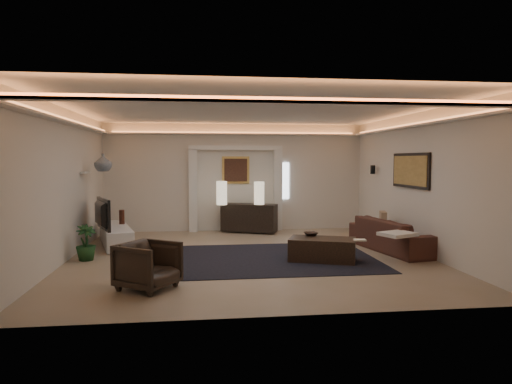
{
  "coord_description": "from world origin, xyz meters",
  "views": [
    {
      "loc": [
        -0.99,
        -8.94,
        1.92
      ],
      "look_at": [
        0.2,
        0.6,
        1.25
      ],
      "focal_mm": 32.14,
      "sensor_mm": 36.0,
      "label": 1
    }
  ],
  "objects": [
    {
      "name": "figurine",
      "position": [
        -2.78,
        1.97,
        0.64
      ],
      "size": [
        0.14,
        0.14,
        0.33
      ],
      "primitive_type": "cylinder",
      "rotation": [
        0.0,
        0.0,
        -0.15
      ],
      "color": "#462318",
      "rests_on": "media_ledge"
    },
    {
      "name": "ceiling",
      "position": [
        0.0,
        0.0,
        2.9
      ],
      "size": [
        7.0,
        7.0,
        0.0
      ],
      "primitive_type": "plane",
      "rotation": [
        3.14,
        0.0,
        0.0
      ],
      "color": "white",
      "rests_on": "ground"
    },
    {
      "name": "sofa",
      "position": [
        3.12,
        0.27,
        0.33
      ],
      "size": [
        2.42,
        1.29,
        0.67
      ],
      "primitive_type": "imported",
      "rotation": [
        0.0,
        0.0,
        1.75
      ],
      "color": "#3B2214",
      "rests_on": "ground"
    },
    {
      "name": "media_ledge",
      "position": [
        -2.87,
        1.64,
        0.23
      ],
      "size": [
        1.11,
        2.27,
        0.41
      ],
      "primitive_type": "cube",
      "rotation": [
        0.0,
        0.0,
        0.27
      ],
      "color": "silver",
      "rests_on": "ground"
    },
    {
      "name": "tv",
      "position": [
        -3.15,
        1.15,
        0.78
      ],
      "size": [
        1.13,
        0.58,
        0.67
      ],
      "primitive_type": "imported",
      "rotation": [
        0.0,
        0.0,
        1.96
      ],
      "color": "black",
      "rests_on": "media_ledge"
    },
    {
      "name": "cove_soffit",
      "position": [
        0.0,
        0.0,
        2.62
      ],
      "size": [
        7.0,
        7.0,
        0.04
      ],
      "primitive_type": "cube",
      "color": "silver",
      "rests_on": "ceiling"
    },
    {
      "name": "alcove_header",
      "position": [
        0.0,
        3.4,
        2.25
      ],
      "size": [
        2.52,
        0.2,
        0.12
      ],
      "primitive_type": "cube",
      "color": "silver",
      "rests_on": "wall_back"
    },
    {
      "name": "area_rug",
      "position": [
        0.4,
        -0.2,
        0.01
      ],
      "size": [
        4.0,
        3.0,
        0.01
      ],
      "primitive_type": "cube",
      "color": "black",
      "rests_on": "ground"
    },
    {
      "name": "floor",
      "position": [
        0.0,
        0.0,
        0.0
      ],
      "size": [
        7.0,
        7.0,
        0.0
      ],
      "primitive_type": "plane",
      "color": "gray",
      "rests_on": "ground"
    },
    {
      "name": "pilaster_left",
      "position": [
        -1.15,
        3.4,
        1.1
      ],
      "size": [
        0.22,
        0.2,
        2.2
      ],
      "primitive_type": "cube",
      "color": "silver",
      "rests_on": "ground"
    },
    {
      "name": "bowl",
      "position": [
        1.19,
        -0.2,
        0.44
      ],
      "size": [
        0.31,
        0.31,
        0.07
      ],
      "primitive_type": "imported",
      "rotation": [
        0.0,
        0.0,
        0.17
      ],
      "color": "#2D2019",
      "rests_on": "coffee_table"
    },
    {
      "name": "console",
      "position": [
        0.32,
        3.04,
        0.4
      ],
      "size": [
        1.51,
        1.0,
        0.73
      ],
      "primitive_type": "cube",
      "rotation": [
        0.0,
        0.0,
        -0.41
      ],
      "color": "black",
      "rests_on": "ground"
    },
    {
      "name": "wall_right",
      "position": [
        3.5,
        0.0,
        1.45
      ],
      "size": [
        0.0,
        7.0,
        7.0
      ],
      "primitive_type": "plane",
      "rotation": [
        1.57,
        0.0,
        -1.57
      ],
      "color": "beige",
      "rests_on": "ground"
    },
    {
      "name": "magazine",
      "position": [
        1.95,
        -0.87,
        0.42
      ],
      "size": [
        0.24,
        0.19,
        0.03
      ],
      "primitive_type": "cube",
      "rotation": [
        0.0,
        0.0,
        -0.14
      ],
      "color": "white",
      "rests_on": "coffee_table"
    },
    {
      "name": "wall_left",
      "position": [
        -3.5,
        0.0,
        1.45
      ],
      "size": [
        0.0,
        7.0,
        7.0
      ],
      "primitive_type": "plane",
      "rotation": [
        1.57,
        0.0,
        1.57
      ],
      "color": "beige",
      "rests_on": "ground"
    },
    {
      "name": "throw_pillow",
      "position": [
        3.15,
        0.94,
        0.55
      ],
      "size": [
        0.23,
        0.43,
        0.41
      ],
      "primitive_type": "cube",
      "rotation": [
        0.0,
        0.0,
        -0.27
      ],
      "color": "tan",
      "rests_on": "sofa"
    },
    {
      "name": "wall_sconce",
      "position": [
        3.38,
        2.2,
        1.68
      ],
      "size": [
        0.12,
        0.12,
        0.22
      ],
      "primitive_type": "cylinder",
      "color": "black",
      "rests_on": "wall_right"
    },
    {
      "name": "coffee_table",
      "position": [
        1.34,
        -0.53,
        0.2
      ],
      "size": [
        1.39,
        1.06,
        0.46
      ],
      "primitive_type": "cube",
      "rotation": [
        0.0,
        0.0,
        -0.35
      ],
      "color": "black",
      "rests_on": "ground"
    },
    {
      "name": "armchair",
      "position": [
        -1.75,
        -2.07,
        0.35
      ],
      "size": [
        1.06,
        1.06,
        0.71
      ],
      "primitive_type": "imported",
      "rotation": [
        0.0,
        0.0,
        0.98
      ],
      "color": "#322A20",
      "rests_on": "ground"
    },
    {
      "name": "art_panel_frame",
      "position": [
        3.47,
        0.3,
        1.7
      ],
      "size": [
        0.04,
        1.64,
        0.74
      ],
      "primitive_type": "cube",
      "color": "black",
      "rests_on": "wall_right"
    },
    {
      "name": "lamp_left",
      "position": [
        -0.41,
        2.91,
        1.09
      ],
      "size": [
        0.29,
        0.29,
        0.61
      ],
      "primitive_type": "cylinder",
      "rotation": [
        0.0,
        0.0,
        -0.05
      ],
      "color": "beige",
      "rests_on": "console"
    },
    {
      "name": "throw_blanket",
      "position": [
        2.66,
        -0.91,
        0.55
      ],
      "size": [
        0.74,
        0.68,
        0.07
      ],
      "primitive_type": "cube",
      "rotation": [
        0.0,
        0.0,
        0.4
      ],
      "color": "#F9E1C1",
      "rests_on": "sofa"
    },
    {
      "name": "lamp_right",
      "position": [
        0.57,
        2.87,
        1.09
      ],
      "size": [
        0.33,
        0.33,
        0.59
      ],
      "primitive_type": "cylinder",
      "rotation": [
        0.0,
        0.0,
        -0.27
      ],
      "color": "beige",
      "rests_on": "console"
    },
    {
      "name": "ginger_jar",
      "position": [
        -3.1,
        1.56,
        1.87
      ],
      "size": [
        0.49,
        0.49,
        0.4
      ],
      "primitive_type": "imported",
      "rotation": [
        0.0,
        0.0,
        -0.35
      ],
      "color": "slate",
      "rests_on": "wall_niche"
    },
    {
      "name": "daylight_slit",
      "position": [
        1.35,
        3.48,
        1.35
      ],
      "size": [
        0.25,
        0.03,
        1.0
      ],
      "primitive_type": "cube",
      "color": "white",
      "rests_on": "wall_back"
    },
    {
      "name": "painting_canvas",
      "position": [
        0.0,
        3.44,
        1.65
      ],
      "size": [
        0.62,
        0.02,
        0.62
      ],
      "primitive_type": "cube",
      "color": "#4C2D1E",
      "rests_on": "wall_back"
    },
    {
      "name": "wall_front",
      "position": [
        0.0,
        -3.5,
        1.45
      ],
      "size": [
        7.0,
        0.0,
        7.0
      ],
      "primitive_type": "plane",
      "rotation": [
        -1.57,
        0.0,
        0.0
      ],
      "color": "beige",
      "rests_on": "ground"
    },
    {
      "name": "wall_back",
      "position": [
        0.0,
        3.5,
        1.45
      ],
      "size": [
        7.0,
        0.0,
        7.0
      ],
      "primitive_type": "plane",
      "rotation": [
        1.57,
        0.0,
        0.0
      ],
      "color": "beige",
      "rests_on": "ground"
    },
    {
      "name": "wall_niche",
      "position": [
        -3.44,
        1.4,
        1.65
      ],
      "size": [
        0.1,
        0.55,
        0.04
      ],
      "primitive_type": "cube",
      "color": "silver",
      "rests_on": "wall_left"
    },
    {
      "name": "pilaster_right",
      "position": [
        1.15,
        3.4,
        1.1
      ],
      "size": [
        0.22,
        0.2,
        2.2
      ],
      "primitive_type": "cube",
      "color": "silver",
      "rests_on": "ground"
    },
    {
      "name": "plant",
      "position": [
        -3.15,
        0.07,
        0.34
      ],
      "size": [
        0.54,
        0.54,
        0.68
      ],
      "primitive_type": "imported",
      "rotation": [
        0.0,
        0.0,
        0.68
      ],
      "color": "#183B19",
      "rests_on": "ground"
    },
    {
      "name": "painting_frame",
      "position": [
        0.0,
        3.47,
        1.65
      ],
      "size": [
        0.74,
        0.04,
        0.74
      ],
      "primitive_type": "cube",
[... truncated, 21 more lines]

